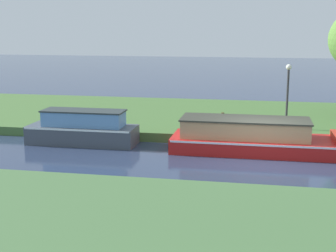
{
  "coord_description": "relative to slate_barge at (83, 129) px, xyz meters",
  "views": [
    {
      "loc": [
        -0.19,
        -17.37,
        4.83
      ],
      "look_at": [
        -3.72,
        1.2,
        0.9
      ],
      "focal_mm": 51.43,
      "sensor_mm": 36.0,
      "label": 1
    }
  ],
  "objects": [
    {
      "name": "ground_plane",
      "position": [
        7.33,
        -1.2,
        -0.63
      ],
      "size": [
        120.0,
        120.0,
        0.0
      ],
      "primitive_type": "plane",
      "color": "#293551"
    },
    {
      "name": "riverbank_far",
      "position": [
        7.33,
        5.8,
        -0.43
      ],
      "size": [
        72.0,
        10.0,
        0.4
      ],
      "primitive_type": "cube",
      "color": "#456B34",
      "rests_on": "ground_plane"
    },
    {
      "name": "slate_barge",
      "position": [
        0.0,
        0.0,
        0.0
      ],
      "size": [
        4.55,
        1.5,
        1.44
      ],
      "color": "#414953",
      "rests_on": "ground_plane"
    },
    {
      "name": "red_narrowboat",
      "position": [
        7.1,
        0.0,
        -0.06
      ],
      "size": [
        6.84,
        2.24,
        1.32
      ],
      "color": "#B31A17",
      "rests_on": "ground_plane"
    },
    {
      "name": "lamp_post",
      "position": [
        8.38,
        2.83,
        1.56
      ],
      "size": [
        0.24,
        0.24,
        2.83
      ],
      "color": "#333338",
      "rests_on": "riverbank_far"
    },
    {
      "name": "mooring_post_far",
      "position": [
        5.68,
        1.59,
        0.19
      ],
      "size": [
        0.13,
        0.13,
        0.84
      ],
      "primitive_type": "cylinder",
      "color": "#46411E",
      "rests_on": "riverbank_far"
    }
  ]
}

